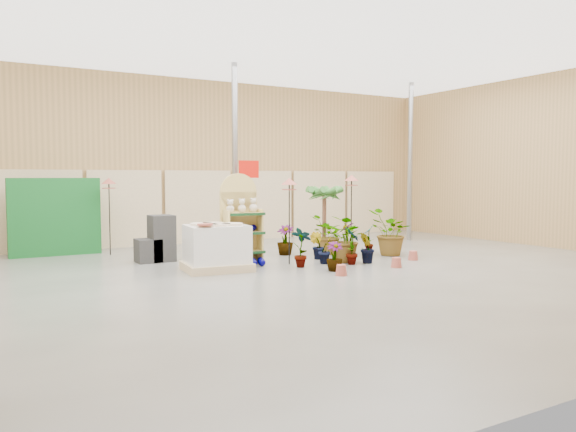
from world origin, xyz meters
The scene contains 25 objects.
room centered at (0.00, 0.91, 2.21)m, with size 15.20×12.10×4.70m.
display_shelf centered at (-0.59, 1.97, 0.87)m, with size 0.86×0.61×1.90m.
teddy_bears centered at (-0.57, 1.88, 1.20)m, with size 0.70×0.18×0.29m.
gazing_balls_shelf centered at (-0.59, 1.86, 0.75)m, with size 0.70×0.24×0.13m.
gazing_balls_floor centered at (-0.52, 1.52, 0.07)m, with size 0.63×0.39×0.15m.
pallet_stack centered at (-1.38, 1.38, 0.45)m, with size 1.36×1.17×0.93m.
charcoal_planters centered at (-2.03, 3.10, 0.42)m, with size 0.80×0.50×1.00m.
trellis_stock centered at (-3.80, 5.20, 0.90)m, with size 2.00×0.30×1.80m, color #105A20.
offer_sign centered at (0.10, 2.98, 1.57)m, with size 0.50×0.08×2.20m.
bird_table_front centered at (0.24, 1.34, 1.67)m, with size 0.34×0.34×1.80m.
bird_table_right centered at (2.23, 1.88, 1.73)m, with size 0.34×0.34×1.87m.
bird_table_back centered at (-2.68, 4.68, 1.67)m, with size 0.34×0.34×1.80m.
palm centered at (1.93, 2.56, 1.45)m, with size 0.70×0.70×1.70m.
potted_plant_0 centered at (0.25, 0.88, 0.41)m, with size 0.43×0.29×0.82m, color #316C27.
potted_plant_1 centered at (0.94, 1.03, 0.29)m, with size 0.32×0.25×0.57m, color #316C27.
potted_plant_2 centered at (1.45, 0.98, 0.50)m, with size 0.90×0.78×1.00m, color #316C27.
potted_plant_3 centered at (2.05, 1.79, 0.39)m, with size 0.43×0.43×0.77m, color #316C27.
potted_plant_4 centered at (2.88, 2.04, 0.34)m, with size 0.36×0.24×0.68m, color #316C27.
potted_plant_5 centered at (1.15, 1.68, 0.30)m, with size 0.33×0.27×0.60m, color #316C27.
potted_plant_6 centered at (1.79, 2.18, 0.46)m, with size 0.83×0.72×0.92m, color #316C27.
potted_plant_7 centered at (0.58, 0.18, 0.28)m, with size 0.32×0.32×0.57m, color #316C27.
potted_plant_8 centered at (1.35, 0.65, 0.40)m, with size 0.42×0.28×0.79m, color #316C27.
potted_plant_9 centered at (1.72, 0.61, 0.33)m, with size 0.37×0.29×0.66m, color #316C27.
potted_plant_10 centered at (2.91, 1.28, 0.54)m, with size 0.97×0.84×1.08m, color #316C27.
potted_plant_11 centered at (0.87, 2.62, 0.35)m, with size 0.39×0.39×0.70m, color #316C27.
Camera 1 is at (-5.60, -8.71, 1.82)m, focal length 35.00 mm.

